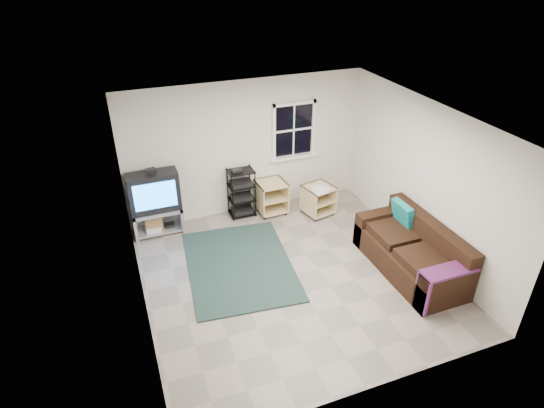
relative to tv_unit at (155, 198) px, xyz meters
name	(u,v)px	position (x,y,z in m)	size (l,w,h in m)	color
room	(294,134)	(2.76, 0.21, 0.76)	(4.60, 4.62, 4.60)	gray
tv_unit	(155,198)	(0.00, 0.00, 0.00)	(0.88, 0.44, 1.30)	#A5A5AD
av_rack	(242,195)	(1.62, 0.04, -0.28)	(0.49, 0.36, 0.99)	black
side_table_left	(270,195)	(2.20, -0.01, -0.37)	(0.57, 0.57, 0.65)	#CDB57E
side_table_right	(317,198)	(3.02, -0.41, -0.37)	(0.63, 0.63, 0.61)	#CDB57E
sofa	(412,253)	(3.67, -2.58, -0.38)	(0.90, 2.04, 0.93)	black
shag_rug	(240,265)	(1.09, -1.50, -0.70)	(1.67, 2.30, 0.03)	black
paper_bag	(154,222)	(-0.08, 0.02, -0.49)	(0.31, 0.20, 0.44)	#A07547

